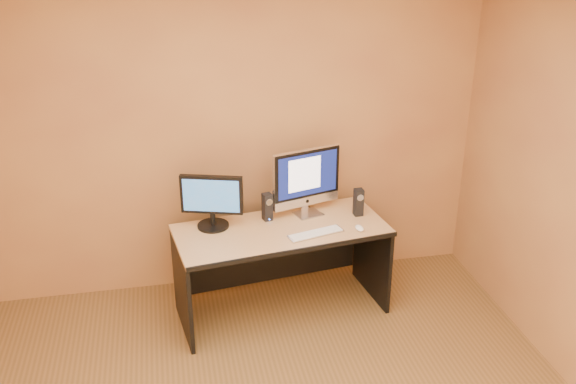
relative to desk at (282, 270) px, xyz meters
name	(u,v)px	position (x,y,z in m)	size (l,w,h in m)	color
walls	(278,260)	(-0.29, -1.43, 0.94)	(4.00, 4.00, 2.60)	#AB7D45
desk	(282,270)	(0.00, 0.00, 0.00)	(1.56, 0.68, 0.72)	tan
imac	(308,183)	(0.25, 0.19, 0.63)	(0.56, 0.21, 0.54)	silver
second_monitor	(212,202)	(-0.49, 0.13, 0.57)	(0.47, 0.23, 0.41)	black
speaker_left	(267,207)	(-0.08, 0.17, 0.47)	(0.07, 0.07, 0.21)	black
speaker_right	(358,202)	(0.63, 0.11, 0.47)	(0.07, 0.07, 0.21)	black
keyboard	(316,233)	(0.23, -0.14, 0.37)	(0.42, 0.11, 0.02)	#BABABE
mouse	(359,228)	(0.56, -0.14, 0.38)	(0.06, 0.10, 0.04)	white
cable_a	(315,210)	(0.32, 0.25, 0.37)	(0.01, 0.01, 0.21)	black
cable_b	(303,209)	(0.23, 0.28, 0.37)	(0.01, 0.01, 0.18)	black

